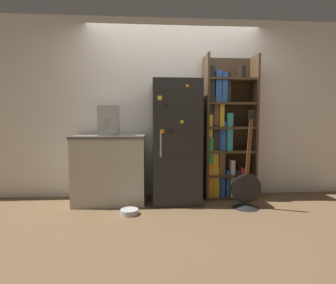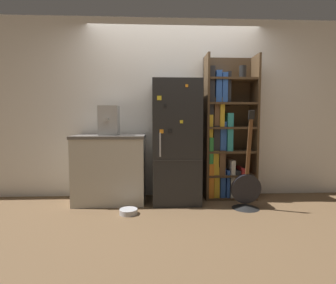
{
  "view_description": "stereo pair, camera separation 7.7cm",
  "coord_description": "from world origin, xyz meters",
  "px_view_note": "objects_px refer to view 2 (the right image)",
  "views": [
    {
      "loc": [
        -0.36,
        -3.43,
        1.11
      ],
      "look_at": [
        -0.11,
        0.15,
        0.83
      ],
      "focal_mm": 28.0,
      "sensor_mm": 36.0,
      "label": 1
    },
    {
      "loc": [
        -0.28,
        -3.44,
        1.11
      ],
      "look_at": [
        -0.11,
        0.15,
        0.83
      ],
      "focal_mm": 28.0,
      "sensor_mm": 36.0,
      "label": 2
    }
  ],
  "objects_px": {
    "refrigerator": "(176,142)",
    "guitar": "(246,195)",
    "bookshelf": "(224,136)",
    "pet_bowl": "(129,211)",
    "espresso_machine": "(109,121)"
  },
  "relations": [
    {
      "from": "bookshelf",
      "to": "guitar",
      "type": "bearing_deg",
      "value": -72.56
    },
    {
      "from": "espresso_machine",
      "to": "guitar",
      "type": "bearing_deg",
      "value": -11.87
    },
    {
      "from": "refrigerator",
      "to": "pet_bowl",
      "type": "bearing_deg",
      "value": -140.48
    },
    {
      "from": "refrigerator",
      "to": "bookshelf",
      "type": "xyz_separation_m",
      "value": [
        0.71,
        0.15,
        0.07
      ]
    },
    {
      "from": "refrigerator",
      "to": "espresso_machine",
      "type": "xyz_separation_m",
      "value": [
        -0.91,
        0.01,
        0.29
      ]
    },
    {
      "from": "guitar",
      "to": "pet_bowl",
      "type": "bearing_deg",
      "value": -174.66
    },
    {
      "from": "guitar",
      "to": "refrigerator",
      "type": "bearing_deg",
      "value": 157.25
    },
    {
      "from": "refrigerator",
      "to": "guitar",
      "type": "height_order",
      "value": "refrigerator"
    },
    {
      "from": "bookshelf",
      "to": "espresso_machine",
      "type": "xyz_separation_m",
      "value": [
        -1.62,
        -0.14,
        0.23
      ]
    },
    {
      "from": "refrigerator",
      "to": "espresso_machine",
      "type": "height_order",
      "value": "refrigerator"
    },
    {
      "from": "bookshelf",
      "to": "pet_bowl",
      "type": "relative_size",
      "value": 9.41
    },
    {
      "from": "refrigerator",
      "to": "espresso_machine",
      "type": "distance_m",
      "value": 0.96
    },
    {
      "from": "guitar",
      "to": "espresso_machine",
      "type": "bearing_deg",
      "value": 168.13
    },
    {
      "from": "refrigerator",
      "to": "bookshelf",
      "type": "distance_m",
      "value": 0.72
    },
    {
      "from": "pet_bowl",
      "to": "guitar",
      "type": "bearing_deg",
      "value": 5.34
    }
  ]
}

